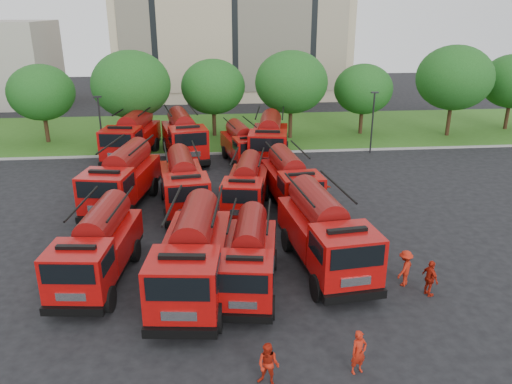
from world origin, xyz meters
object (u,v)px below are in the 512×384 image
fire_truck_5 (184,183)px  fire_truck_10 (243,144)px  firefighter_4 (186,225)px  fire_truck_2 (249,257)px  fire_truck_1 (193,255)px  fire_truck_0 (98,247)px  fire_truck_11 (269,140)px  firefighter_0 (357,372)px  fire_truck_3 (325,232)px  fire_truck_6 (246,186)px  firefighter_1 (268,384)px  firefighter_2 (428,295)px  fire_truck_9 (184,136)px  fire_truck_8 (132,136)px  fire_truck_4 (123,179)px  firefighter_3 (403,285)px  fire_truck_7 (290,180)px  firefighter_5 (318,200)px

fire_truck_5 → fire_truck_10: fire_truck_5 is taller
firefighter_4 → fire_truck_2: bearing=150.9°
fire_truck_1 → fire_truck_0: bearing=167.1°
fire_truck_11 → firefighter_0: size_ratio=5.24×
fire_truck_3 → fire_truck_6: size_ratio=1.15×
firefighter_1 → fire_truck_6: bearing=114.6°
firefighter_2 → fire_truck_1: bearing=69.2°
fire_truck_9 → firefighter_1: 26.90m
fire_truck_0 → fire_truck_2: bearing=-4.9°
fire_truck_8 → fire_truck_11: 11.03m
fire_truck_1 → fire_truck_4: 11.34m
firefighter_2 → firefighter_3: bearing=25.3°
firefighter_2 → firefighter_1: bearing=108.6°
fire_truck_5 → fire_truck_10: size_ratio=1.09×
fire_truck_3 → firefighter_3: (3.15, -2.02, -1.75)m
fire_truck_8 → firefighter_3: fire_truck_8 is taller
fire_truck_7 → firefighter_5: fire_truck_7 is taller
firefighter_0 → fire_truck_8: bearing=93.3°
fire_truck_0 → fire_truck_11: fire_truck_11 is taller
fire_truck_8 → fire_truck_9: (4.10, -0.19, -0.01)m
fire_truck_6 → fire_truck_3: bearing=-57.0°
firefighter_2 → fire_truck_2: bearing=65.8°
firefighter_5 → firefighter_2: bearing=127.0°
fire_truck_8 → firefighter_1: size_ratio=5.41×
fire_truck_5 → firefighter_2: fire_truck_5 is taller
fire_truck_1 → fire_truck_4: fire_truck_4 is taller
firefighter_0 → firefighter_5: bearing=63.6°
fire_truck_0 → firefighter_1: bearing=-41.4°
fire_truck_10 → fire_truck_8: bearing=156.2°
fire_truck_7 → firefighter_4: size_ratio=4.75×
fire_truck_11 → firefighter_2: fire_truck_11 is taller
firefighter_0 → fire_truck_7: bearing=70.3°
fire_truck_0 → fire_truck_6: size_ratio=1.05×
firefighter_3 → firefighter_5: 10.71m
firefighter_4 → firefighter_5: firefighter_5 is taller
fire_truck_8 → firefighter_1: 27.95m
fire_truck_7 → firefighter_0: 15.45m
fire_truck_2 → firefighter_3: bearing=4.6°
fire_truck_9 → firefighter_0: fire_truck_9 is taller
firefighter_1 → firefighter_0: bearing=32.0°
fire_truck_5 → fire_truck_9: size_ratio=0.89×
firefighter_3 → firefighter_4: 12.29m
fire_truck_2 → fire_truck_1: bearing=-167.1°
fire_truck_1 → fire_truck_8: fire_truck_8 is taller
fire_truck_2 → firefighter_2: size_ratio=4.11×
fire_truck_2 → fire_truck_11: 18.71m
firefighter_0 → firefighter_4: firefighter_0 is taller
firefighter_0 → firefighter_5: firefighter_5 is taller
fire_truck_4 → firefighter_4: (3.84, -3.34, -1.77)m
fire_truck_11 → fire_truck_0: bearing=-110.1°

